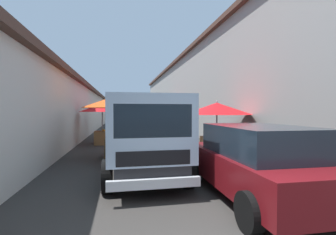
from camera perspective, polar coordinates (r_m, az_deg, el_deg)
The scene contains 13 objects.
ground at distance 15.61m, azimuth -5.57°, elevation -4.89°, with size 90.00×90.00×0.00m, color #33302D.
building_left_whitewash at distance 18.59m, azimuth -28.58°, elevation 1.36°, with size 49.80×7.50×3.48m.
building_right_concrete at distance 19.68m, azimuth 14.91°, elevation 5.66°, with size 49.80×7.50×6.34m.
fruit_stall_far_right at distance 13.45m, azimuth -14.87°, elevation 1.44°, with size 2.35×2.35×2.21m.
fruit_stall_near_right at distance 9.67m, azimuth -12.32°, elevation 1.88°, with size 2.39×2.39×2.37m.
fruit_stall_near_left at distance 9.80m, azimuth 11.00°, elevation 0.92°, with size 2.68×2.68×2.14m.
fruit_stall_far_left at distance 22.10m, azimuth -0.75°, elevation 1.19°, with size 2.36×2.36×2.11m.
fruit_stall_mid_lane at distance 16.52m, azimuth -11.62°, elevation 1.73°, with size 2.65×2.65×2.32m.
hatchback_car at distance 5.33m, azimuth 19.65°, elevation -9.41°, with size 3.92×1.93×1.45m.
delivery_truck at distance 6.09m, azimuth -5.28°, elevation -5.09°, with size 4.95×2.04×2.08m.
vendor_by_crates at distance 14.65m, azimuth -0.36°, elevation -1.80°, with size 0.29×0.62×1.56m.
vendor_in_shade at distance 16.05m, azimuth 1.24°, elevation -1.62°, with size 0.56×0.38×1.52m.
plastic_stool at distance 11.55m, azimuth 8.22°, elevation -5.53°, with size 0.30×0.30×0.43m.
Camera 1 is at (-1.95, 1.39, 1.74)m, focal length 26.60 mm.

